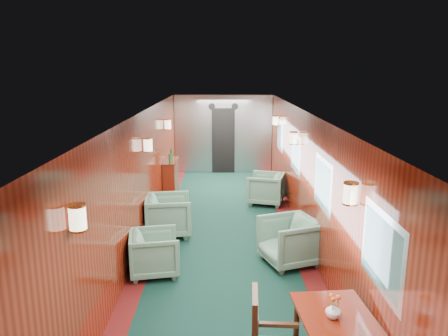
# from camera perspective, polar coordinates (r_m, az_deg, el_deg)

# --- Properties ---
(room) EXTENTS (12.00, 12.10, 2.40)m
(room) POSITION_cam_1_polar(r_m,az_deg,el_deg) (7.55, 0.05, 1.17)
(room) COLOR black
(room) RESTS_ON ground
(bulkhead) EXTENTS (2.98, 0.17, 2.39)m
(bulkhead) POSITION_cam_1_polar(r_m,az_deg,el_deg) (13.45, -0.09, 4.40)
(bulkhead) COLOR #ADAFB4
(bulkhead) RESTS_ON ground
(windows_right) EXTENTS (0.02, 8.60, 0.80)m
(windows_right) POSITION_cam_1_polar(r_m,az_deg,el_deg) (7.98, 10.79, 0.22)
(windows_right) COLOR silver
(windows_right) RESTS_ON ground
(wall_sconces) EXTENTS (2.97, 7.97, 0.25)m
(wall_sconces) POSITION_cam_1_polar(r_m,az_deg,el_deg) (8.08, 0.03, 3.06)
(wall_sconces) COLOR beige
(wall_sconces) RESTS_ON ground
(dining_table) EXTENTS (0.80, 1.08, 0.77)m
(dining_table) POSITION_cam_1_polar(r_m,az_deg,el_deg) (4.76, 14.49, -19.55)
(dining_table) COLOR maroon
(dining_table) RESTS_ON ground
(credenza) EXTENTS (0.32, 1.02, 1.19)m
(credenza) POSITION_cam_1_polar(r_m,az_deg,el_deg) (11.16, -6.94, -1.22)
(credenza) COLOR maroon
(credenza) RESTS_ON ground
(flower_vase) EXTENTS (0.16, 0.16, 0.16)m
(flower_vase) POSITION_cam_1_polar(r_m,az_deg,el_deg) (4.62, 14.10, -17.58)
(flower_vase) COLOR beige
(flower_vase) RESTS_ON dining_table
(armchair_left_near) EXTENTS (0.88, 0.87, 0.69)m
(armchair_left_near) POSITION_cam_1_polar(r_m,az_deg,el_deg) (7.04, -9.05, -10.89)
(armchair_left_near) COLOR #214D3D
(armchair_left_near) RESTS_ON ground
(armchair_left_far) EXTENTS (0.97, 0.95, 0.79)m
(armchair_left_far) POSITION_cam_1_polar(r_m,az_deg,el_deg) (8.55, -7.26, -6.14)
(armchair_left_far) COLOR #214D3D
(armchair_left_far) RESTS_ON ground
(armchair_right_near) EXTENTS (1.10, 1.08, 0.78)m
(armchair_right_near) POSITION_cam_1_polar(r_m,az_deg,el_deg) (7.36, 8.52, -9.42)
(armchair_right_near) COLOR #214D3D
(armchair_right_near) RESTS_ON ground
(armchair_right_far) EXTENTS (1.00, 0.98, 0.74)m
(armchair_right_far) POSITION_cam_1_polar(r_m,az_deg,el_deg) (10.46, 5.47, -2.69)
(armchair_right_far) COLOR #214D3D
(armchair_right_far) RESTS_ON ground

